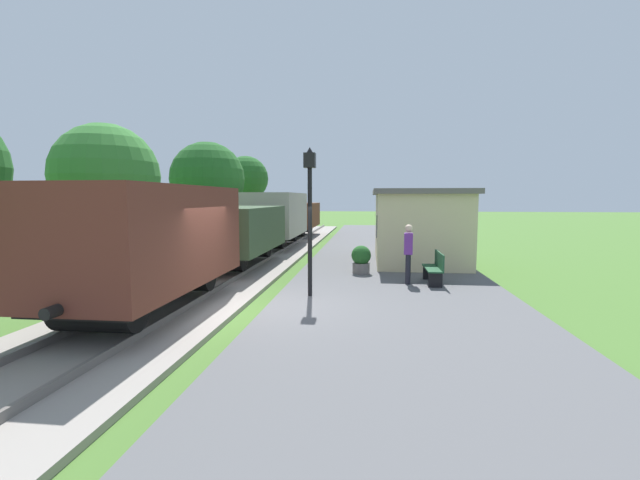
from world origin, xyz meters
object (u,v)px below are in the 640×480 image
object	(u,v)px
bench_near_hut	(435,267)
person_waiting	(408,251)
lamp_post_near	(310,194)
tree_field_left	(207,179)
potted_planter	(361,259)
freight_train	(258,224)
tree_field_distant	(246,179)
station_hut	(418,225)
tree_trackside_far	(106,176)

from	to	relation	value
bench_near_hut	person_waiting	size ratio (longest dim) A/B	0.88
lamp_post_near	tree_field_left	bearing A→B (deg)	120.15
bench_near_hut	person_waiting	xyz separation A→B (m)	(-0.78, -0.12, 0.46)
person_waiting	lamp_post_near	world-z (taller)	lamp_post_near
potted_planter	bench_near_hut	bearing A→B (deg)	-33.67
potted_planter	tree_field_left	world-z (taller)	tree_field_left
freight_train	tree_field_left	xyz separation A→B (m)	(-4.48, 5.74, 2.26)
lamp_post_near	tree_field_distant	distance (m)	23.14
freight_train	lamp_post_near	world-z (taller)	lamp_post_near
person_waiting	tree_field_left	size ratio (longest dim) A/B	0.29
station_hut	tree_trackside_far	distance (m)	12.75
station_hut	tree_trackside_far	size ratio (longest dim) A/B	1.01
potted_planter	tree_field_left	xyz separation A→B (m)	(-9.15, 10.26, 3.09)
person_waiting	tree_trackside_far	size ratio (longest dim) A/B	0.30
freight_train	tree_field_distant	bearing A→B (deg)	108.27
tree_field_left	bench_near_hut	bearing A→B (deg)	-45.97
potted_planter	tree_field_distant	size ratio (longest dim) A/B	0.15
freight_train	tree_field_left	world-z (taller)	tree_field_left
bench_near_hut	potted_planter	xyz separation A→B (m)	(-2.15, 1.43, 0.00)
freight_train	tree_trackside_far	xyz separation A→B (m)	(-5.79, -1.97, 2.05)
tree_trackside_far	person_waiting	bearing A→B (deg)	-19.11
bench_near_hut	lamp_post_near	world-z (taller)	lamp_post_near
potted_planter	lamp_post_near	size ratio (longest dim) A/B	0.25
tree_trackside_far	tree_field_left	world-z (taller)	tree_field_left
tree_field_distant	lamp_post_near	bearing A→B (deg)	-69.75
person_waiting	tree_trackside_far	distance (m)	12.75
freight_train	tree_trackside_far	world-z (taller)	tree_trackside_far
person_waiting	tree_field_distant	size ratio (longest dim) A/B	0.29
tree_field_left	tree_field_distant	world-z (taller)	tree_field_left
person_waiting	tree_trackside_far	bearing A→B (deg)	-12.93
potted_planter	tree_trackside_far	xyz separation A→B (m)	(-10.45, 2.54, 2.88)
tree_trackside_far	tree_field_distant	xyz separation A→B (m)	(1.24, 15.72, 0.60)
person_waiting	potted_planter	distance (m)	2.13
bench_near_hut	potted_planter	size ratio (longest dim) A/B	1.64
freight_train	tree_trackside_far	size ratio (longest dim) A/B	4.54
station_hut	bench_near_hut	distance (m)	4.62
person_waiting	tree_field_left	xyz separation A→B (m)	(-10.52, 11.81, 2.63)
person_waiting	lamp_post_near	xyz separation A→B (m)	(-2.59, -1.85, 1.62)
person_waiting	tree_field_left	bearing A→B (deg)	-42.12
lamp_post_near	tree_trackside_far	xyz separation A→B (m)	(-9.24, 5.95, 0.80)
potted_planter	tree_field_distant	world-z (taller)	tree_field_distant
freight_train	lamp_post_near	xyz separation A→B (m)	(3.45, -7.92, 1.25)
freight_train	tree_trackside_far	distance (m)	6.44
tree_field_left	tree_trackside_far	bearing A→B (deg)	-99.59
bench_near_hut	tree_trackside_far	distance (m)	13.52
station_hut	person_waiting	xyz separation A→B (m)	(-0.76, -4.65, -0.47)
tree_field_distant	potted_planter	bearing A→B (deg)	-63.25
station_hut	potted_planter	xyz separation A→B (m)	(-2.13, -3.10, -0.93)
person_waiting	tree_field_distant	bearing A→B (deg)	-55.72
person_waiting	tree_field_distant	world-z (taller)	tree_field_distant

